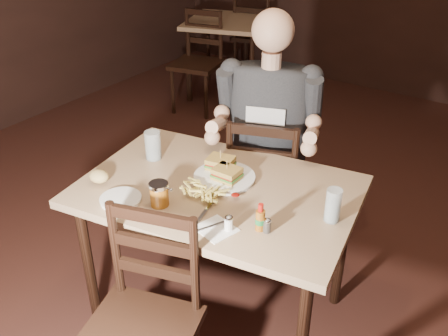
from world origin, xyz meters
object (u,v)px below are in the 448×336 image
Objects in this scene: bg_table at (229,29)px; hot_sauce at (260,217)px; glass_left at (153,145)px; dinner_plate at (224,178)px; chair_far at (266,184)px; chair_near at (138,335)px; main_table at (218,202)px; diner at (268,107)px; side_plate at (121,200)px; bg_chair_near at (196,64)px; bg_chair_far at (256,36)px; syrup_dispenser at (159,194)px; glass_right at (333,205)px.

hot_sauce reaches higher than bg_table.
glass_left is (1.29, -2.58, 0.16)m from bg_table.
bg_table is 3.64× the size of dinner_plate.
chair_far reaches higher than dinner_plate.
dinner_plate is at bearing 144.87° from hot_sauce.
chair_near is 3.28× the size of dinner_plate.
glass_left is (-0.43, 0.05, 0.15)m from main_table.
diner reaches higher than hot_sauce.
side_plate reaches higher than main_table.
chair_near reaches higher than dinner_plate.
chair_far is (1.64, -2.03, -0.22)m from bg_table.
main_table is 1.38× the size of diner.
hot_sauce is at bearing -81.76° from diner.
bg_chair_near is at bearing 130.42° from dinner_plate.
bg_chair_near reaches higher than chair_far.
dinner_plate is (1.70, -3.10, 0.29)m from bg_chair_far.
bg_chair_near is 8.64× the size of syrup_dispenser.
bg_chair_far is 9.06× the size of syrup_dispenser.
bg_chair_near is (-1.72, 2.08, -0.23)m from main_table.
bg_table is 1.11× the size of chair_far.
main_table is 1.48× the size of chair_near.
chair_far is 0.75m from glass_left.
dinner_plate is 1.92× the size of glass_left.
hot_sauce is at bearing 15.68° from side_plate.
dinner_plate is (1.70, -2.00, 0.31)m from bg_chair_near.
glass_left reaches higher than dinner_plate.
dinner_plate is at bearing 56.28° from side_plate.
syrup_dispenser is (-0.65, -0.31, -0.02)m from glass_right.
hot_sauce is (-0.21, -0.22, -0.01)m from glass_right.
chair_far reaches higher than bg_table.
bg_chair_near is at bearing 138.12° from glass_right.
syrup_dispenser is at bearing -114.77° from diner.
main_table is 0.61m from diner.
chair_far is 5.21× the size of side_plate.
main_table is 12.53× the size of syrup_dispenser.
hot_sauce is 0.63m from side_plate.
bg_chair_near reaches higher than glass_left.
diner is 0.51m from dinner_plate.
glass_left reaches higher than syrup_dispenser.
bg_chair_near is at bearing 115.31° from syrup_dispenser.
glass_left is 1.00× the size of glass_right.
chair_near is at bearing -72.07° from syrup_dispenser.
diner is at bearing 54.09° from glass_left.
bg_chair_far is at bearing 76.96° from bg_chair_near.
glass_left is (-0.36, -0.50, -0.12)m from diner.
dinner_plate reaches higher than side_plate.
dinner_plate is (1.70, -2.55, 0.10)m from bg_table.
bg_table is 2.89m from glass_left.
hot_sauce is at bearing 46.15° from chair_near.
diner reaches higher than bg_table.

